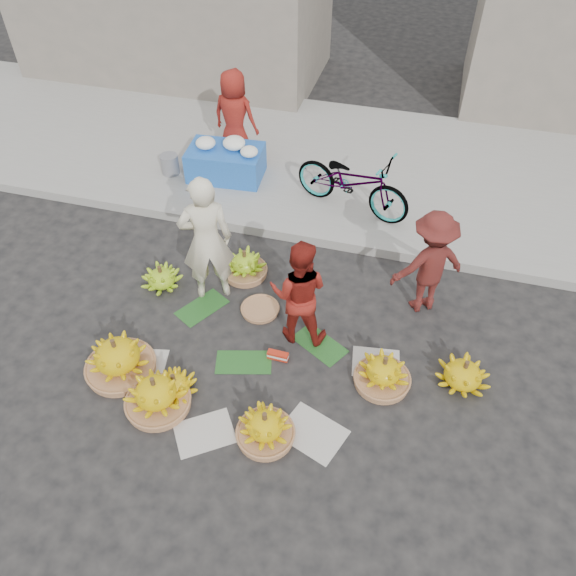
% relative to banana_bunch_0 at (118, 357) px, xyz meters
% --- Properties ---
extents(ground, '(80.00, 80.00, 0.00)m').
position_rel_banana_bunch_0_xyz_m(ground, '(1.43, 0.68, -0.23)').
color(ground, black).
rests_on(ground, ground).
extents(curb, '(40.00, 0.25, 0.15)m').
position_rel_banana_bunch_0_xyz_m(curb, '(1.43, 2.88, -0.16)').
color(curb, gray).
rests_on(curb, ground).
extents(sidewalk, '(40.00, 4.00, 0.12)m').
position_rel_banana_bunch_0_xyz_m(sidewalk, '(1.43, 4.98, -0.17)').
color(sidewalk, gray).
rests_on(sidewalk, ground).
extents(newspaper_scatter, '(3.20, 1.80, 0.00)m').
position_rel_banana_bunch_0_xyz_m(newspaper_scatter, '(1.43, -0.12, -0.23)').
color(newspaper_scatter, beige).
rests_on(newspaper_scatter, ground).
extents(banana_leaves, '(2.00, 1.00, 0.00)m').
position_rel_banana_bunch_0_xyz_m(banana_leaves, '(1.33, 0.88, -0.23)').
color(banana_leaves, '#1A4E1B').
rests_on(banana_leaves, ground).
extents(banana_bunch_0, '(0.92, 0.92, 0.52)m').
position_rel_banana_bunch_0_xyz_m(banana_bunch_0, '(0.00, 0.00, 0.00)').
color(banana_bunch_0, '#9A6440').
rests_on(banana_bunch_0, ground).
extents(banana_bunch_1, '(0.47, 0.47, 0.30)m').
position_rel_banana_bunch_0_xyz_m(banana_bunch_1, '(0.73, -0.12, -0.10)').
color(banana_bunch_1, '#E0BD0B').
rests_on(banana_bunch_1, ground).
extents(banana_bunch_2, '(0.78, 0.78, 0.48)m').
position_rel_banana_bunch_0_xyz_m(banana_bunch_2, '(0.62, -0.33, -0.03)').
color(banana_bunch_2, '#9A6440').
rests_on(banana_bunch_2, ground).
extents(banana_bunch_3, '(0.68, 0.68, 0.42)m').
position_rel_banana_bunch_0_xyz_m(banana_bunch_3, '(1.86, -0.39, -0.05)').
color(banana_bunch_3, '#9A6440').
rests_on(banana_bunch_3, ground).
extents(banana_bunch_4, '(0.62, 0.62, 0.44)m').
position_rel_banana_bunch_0_xyz_m(banana_bunch_4, '(2.93, 0.62, -0.05)').
color(banana_bunch_4, '#9A6440').
rests_on(banana_bunch_4, ground).
extents(banana_bunch_5, '(0.70, 0.70, 0.37)m').
position_rel_banana_bunch_0_xyz_m(banana_bunch_5, '(3.80, 0.86, -0.07)').
color(banana_bunch_5, '#E0BD0B').
rests_on(banana_bunch_5, ground).
extents(banana_bunch_6, '(0.66, 0.66, 0.33)m').
position_rel_banana_bunch_0_xyz_m(banana_bunch_6, '(-0.13, 1.43, -0.09)').
color(banana_bunch_6, '#7AB419').
rests_on(banana_bunch_6, ground).
extents(banana_bunch_7, '(0.65, 0.65, 0.41)m').
position_rel_banana_bunch_0_xyz_m(banana_bunch_7, '(0.87, 1.93, -0.06)').
color(banana_bunch_7, '#9A6440').
rests_on(banana_bunch_7, ground).
extents(basket_spare, '(0.48, 0.48, 0.05)m').
position_rel_banana_bunch_0_xyz_m(basket_spare, '(1.27, 1.32, -0.21)').
color(basket_spare, '#9A6440').
rests_on(basket_spare, ground).
extents(incense_stack, '(0.25, 0.08, 0.10)m').
position_rel_banana_bunch_0_xyz_m(incense_stack, '(1.70, 0.64, -0.17)').
color(incense_stack, red).
rests_on(incense_stack, ground).
extents(vendor_cream, '(0.77, 0.67, 1.77)m').
position_rel_banana_bunch_0_xyz_m(vendor_cream, '(0.57, 1.48, 0.66)').
color(vendor_cream, '#ECE5C7').
rests_on(vendor_cream, ground).
extents(vendor_red, '(0.74, 0.60, 1.43)m').
position_rel_banana_bunch_0_xyz_m(vendor_red, '(1.84, 1.07, 0.48)').
color(vendor_red, maroon).
rests_on(vendor_red, ground).
extents(man_striped, '(1.07, 0.93, 1.44)m').
position_rel_banana_bunch_0_xyz_m(man_striped, '(3.23, 1.97, 0.49)').
color(man_striped, maroon).
rests_on(man_striped, ground).
extents(flower_table, '(1.22, 0.82, 0.68)m').
position_rel_banana_bunch_0_xyz_m(flower_table, '(-0.11, 3.97, 0.17)').
color(flower_table, blue).
rests_on(flower_table, sidewalk).
extents(grey_bucket, '(0.29, 0.29, 0.33)m').
position_rel_banana_bunch_0_xyz_m(grey_bucket, '(-1.04, 3.81, 0.05)').
color(grey_bucket, slate).
rests_on(grey_bucket, sidewalk).
extents(flower_vendor, '(0.80, 0.57, 1.53)m').
position_rel_banana_bunch_0_xyz_m(flower_vendor, '(-0.12, 4.51, 0.65)').
color(flower_vendor, maroon).
rests_on(flower_vendor, sidewalk).
extents(bicycle, '(1.15, 1.94, 0.96)m').
position_rel_banana_bunch_0_xyz_m(bicycle, '(1.99, 3.63, 0.37)').
color(bicycle, gray).
rests_on(bicycle, sidewalk).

